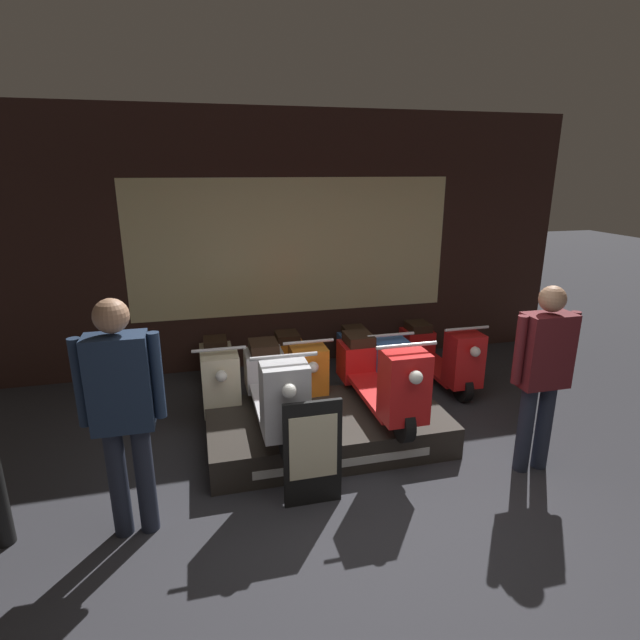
# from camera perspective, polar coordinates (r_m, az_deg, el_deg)

# --- Properties ---
(ground_plane) EXTENTS (30.00, 30.00, 0.00)m
(ground_plane) POSITION_cam_1_polar(r_m,az_deg,el_deg) (3.97, 7.63, -22.39)
(ground_plane) COLOR #2D2D33
(shop_wall_back) EXTENTS (7.39, 0.09, 3.20)m
(shop_wall_back) POSITION_cam_1_polar(r_m,az_deg,el_deg) (6.39, -3.06, 8.79)
(shop_wall_back) COLOR #331E19
(shop_wall_back) RESTS_ON ground_plane
(display_platform) EXTENTS (2.21, 1.18, 0.30)m
(display_platform) POSITION_cam_1_polar(r_m,az_deg,el_deg) (4.83, 0.77, -12.21)
(display_platform) COLOR #2D2823
(display_platform) RESTS_ON ground_plane
(scooter_display_left) EXTENTS (0.51, 1.65, 0.86)m
(scooter_display_left) POSITION_cam_1_polar(r_m,az_deg,el_deg) (4.50, -5.32, -7.58)
(scooter_display_left) COLOR black
(scooter_display_left) RESTS_ON display_platform
(scooter_display_right) EXTENTS (0.51, 1.65, 0.86)m
(scooter_display_right) POSITION_cam_1_polar(r_m,az_deg,el_deg) (4.73, 6.75, -6.34)
(scooter_display_right) COLOR black
(scooter_display_right) RESTS_ON display_platform
(scooter_backrow_0) EXTENTS (0.51, 1.65, 0.86)m
(scooter_backrow_0) POSITION_cam_1_polar(r_m,az_deg,el_deg) (5.59, -11.50, -6.15)
(scooter_backrow_0) COLOR black
(scooter_backrow_0) RESTS_ON ground_plane
(scooter_backrow_1) EXTENTS (0.51, 1.65, 0.86)m
(scooter_backrow_1) POSITION_cam_1_polar(r_m,az_deg,el_deg) (5.69, -2.60, -5.42)
(scooter_backrow_1) COLOR black
(scooter_backrow_1) RESTS_ON ground_plane
(scooter_backrow_2) EXTENTS (0.51, 1.65, 0.86)m
(scooter_backrow_2) POSITION_cam_1_polar(r_m,az_deg,el_deg) (5.91, 5.80, -4.60)
(scooter_backrow_2) COLOR black
(scooter_backrow_2) RESTS_ON ground_plane
(scooter_backrow_3) EXTENTS (0.51, 1.65, 0.86)m
(scooter_backrow_3) POSITION_cam_1_polar(r_m,az_deg,el_deg) (6.25, 13.43, -3.78)
(scooter_backrow_3) COLOR black
(scooter_backrow_3) RESTS_ON ground_plane
(person_left_browsing) EXTENTS (0.55, 0.22, 1.73)m
(person_left_browsing) POSITION_cam_1_polar(r_m,az_deg,el_deg) (3.60, -21.68, -8.83)
(person_left_browsing) COLOR #232838
(person_left_browsing) RESTS_ON ground_plane
(person_right_browsing) EXTENTS (0.57, 0.23, 1.63)m
(person_right_browsing) POSITION_cam_1_polar(r_m,az_deg,el_deg) (4.49, 24.13, -4.88)
(person_right_browsing) COLOR #232838
(person_right_browsing) RESTS_ON ground_plane
(price_sign_board) EXTENTS (0.45, 0.04, 0.87)m
(price_sign_board) POSITION_cam_1_polar(r_m,az_deg,el_deg) (3.90, -0.83, -14.98)
(price_sign_board) COLOR black
(price_sign_board) RESTS_ON ground_plane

